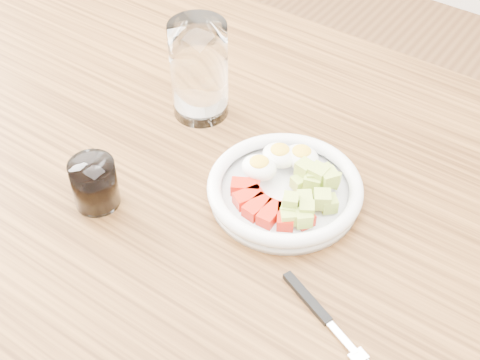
% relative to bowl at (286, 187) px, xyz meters
% --- Properties ---
extents(dining_table, '(1.50, 0.90, 0.77)m').
position_rel_bowl_xyz_m(dining_table, '(-0.04, -0.04, -0.12)').
color(dining_table, brown).
rests_on(dining_table, ground).
extents(bowl, '(0.21, 0.21, 0.05)m').
position_rel_bowl_xyz_m(bowl, '(0.00, 0.00, 0.00)').
color(bowl, white).
rests_on(bowl, dining_table).
extents(fork, '(0.16, 0.08, 0.01)m').
position_rel_bowl_xyz_m(fork, '(0.13, -0.14, -0.02)').
color(fork, black).
rests_on(fork, dining_table).
extents(water_glass, '(0.09, 0.09, 0.15)m').
position_rel_bowl_xyz_m(water_glass, '(-0.21, 0.08, 0.06)').
color(water_glass, white).
rests_on(water_glass, dining_table).
extents(coffee_glass, '(0.06, 0.06, 0.07)m').
position_rel_bowl_xyz_m(coffee_glass, '(-0.20, -0.15, 0.01)').
color(coffee_glass, white).
rests_on(coffee_glass, dining_table).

